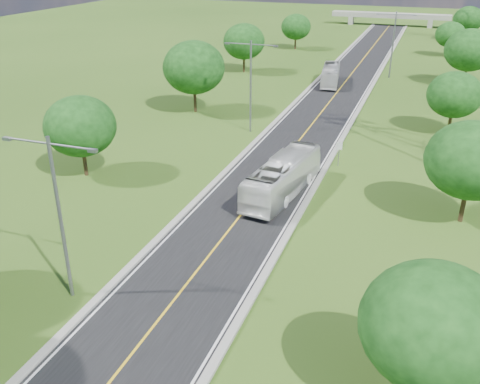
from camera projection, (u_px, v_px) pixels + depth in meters
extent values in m
plane|color=#2C4A14|center=(329.00, 103.00, 71.15)|extent=(260.00, 260.00, 0.00)
cube|color=black|center=(337.00, 92.00, 76.26)|extent=(8.00, 150.00, 0.06)
cube|color=gray|center=(308.00, 89.00, 77.54)|extent=(0.50, 150.00, 0.22)
cube|color=gray|center=(368.00, 94.00, 74.92)|extent=(0.50, 150.00, 0.22)
cylinder|color=slate|center=(339.00, 154.00, 50.26)|extent=(0.08, 0.08, 2.40)
cube|color=white|center=(339.00, 146.00, 49.90)|extent=(0.55, 0.04, 0.70)
cube|color=gray|center=(351.00, 20.00, 142.12)|extent=(1.20, 3.00, 2.00)
cube|color=gray|center=(430.00, 23.00, 135.96)|extent=(1.20, 3.00, 2.00)
cube|color=gray|center=(391.00, 15.00, 138.37)|extent=(30.00, 3.00, 1.20)
cylinder|color=slate|center=(61.00, 221.00, 29.92)|extent=(0.22, 0.22, 10.00)
cylinder|color=slate|center=(27.00, 141.00, 28.42)|extent=(2.80, 0.12, 0.12)
cylinder|color=slate|center=(71.00, 147.00, 27.56)|extent=(2.80, 0.12, 0.12)
cube|color=slate|center=(7.00, 139.00, 28.85)|extent=(0.50, 0.25, 0.18)
cube|color=slate|center=(93.00, 151.00, 27.18)|extent=(0.50, 0.25, 0.18)
cylinder|color=slate|center=(251.00, 87.00, 58.10)|extent=(0.22, 0.22, 10.00)
cylinder|color=slate|center=(238.00, 43.00, 56.60)|extent=(2.80, 0.12, 0.12)
cylinder|color=slate|center=(264.00, 45.00, 55.74)|extent=(2.80, 0.12, 0.12)
cube|color=slate|center=(227.00, 43.00, 57.02)|extent=(0.50, 0.25, 0.18)
cube|color=slate|center=(276.00, 46.00, 55.36)|extent=(0.50, 0.25, 0.18)
cylinder|color=slate|center=(393.00, 45.00, 82.58)|extent=(0.22, 0.22, 10.00)
cylinder|color=slate|center=(387.00, 14.00, 81.08)|extent=(2.80, 0.12, 0.12)
cylinder|color=slate|center=(406.00, 15.00, 80.21)|extent=(2.80, 0.12, 0.12)
cube|color=slate|center=(378.00, 14.00, 81.50)|extent=(0.50, 0.25, 0.18)
cube|color=slate|center=(415.00, 15.00, 79.83)|extent=(0.50, 0.25, 0.18)
cylinder|color=black|center=(85.00, 161.00, 48.20)|extent=(0.36, 0.36, 2.70)
ellipsoid|color=#10360E|center=(80.00, 126.00, 46.81)|extent=(6.30, 6.30, 5.36)
cylinder|color=black|center=(195.00, 99.00, 66.56)|extent=(0.36, 0.36, 3.24)
ellipsoid|color=#10360E|center=(194.00, 67.00, 64.90)|extent=(7.56, 7.56, 6.43)
cylinder|color=black|center=(244.00, 63.00, 87.74)|extent=(0.36, 0.36, 2.88)
ellipsoid|color=#10360E|center=(244.00, 41.00, 86.27)|extent=(6.72, 6.72, 5.71)
cylinder|color=black|center=(295.00, 43.00, 107.54)|extent=(0.36, 0.36, 2.52)
ellipsoid|color=#10360E|center=(296.00, 27.00, 106.25)|extent=(5.88, 5.88, 5.00)
ellipsoid|color=#10360E|center=(434.00, 326.00, 22.20)|extent=(6.30, 6.30, 5.36)
cylinder|color=black|center=(463.00, 204.00, 40.00)|extent=(0.36, 0.36, 2.88)
ellipsoid|color=#10360E|center=(472.00, 160.00, 38.53)|extent=(6.72, 6.72, 5.71)
cylinder|color=black|center=(450.00, 122.00, 59.17)|extent=(0.36, 0.36, 2.52)
ellipsoid|color=#10360E|center=(455.00, 95.00, 57.88)|extent=(5.88, 5.88, 5.00)
cylinder|color=black|center=(465.00, 76.00, 78.93)|extent=(0.36, 0.36, 3.06)
ellipsoid|color=#10360E|center=(470.00, 50.00, 77.36)|extent=(7.14, 7.14, 6.07)
cylinder|color=black|center=(448.00, 50.00, 100.35)|extent=(0.36, 0.36, 2.34)
ellipsoid|color=#10360E|center=(450.00, 34.00, 99.15)|extent=(5.46, 5.46, 4.64)
cylinder|color=black|center=(466.00, 35.00, 116.27)|extent=(0.36, 0.36, 2.70)
ellipsoid|color=#10360E|center=(468.00, 19.00, 114.88)|extent=(6.30, 6.30, 5.36)
imported|color=silver|center=(283.00, 177.00, 44.15)|extent=(4.05, 11.62, 3.17)
imported|color=silver|center=(330.00, 75.00, 79.86)|extent=(3.73, 10.19, 2.77)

